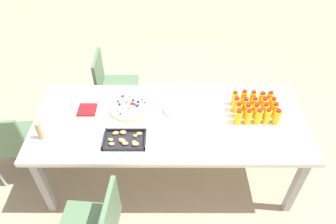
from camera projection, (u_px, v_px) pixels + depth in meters
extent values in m
plane|color=gray|center=(169.00, 173.00, 2.99)|extent=(12.00, 12.00, 0.00)
cube|color=silver|center=(170.00, 121.00, 2.52)|extent=(2.20, 0.91, 0.04)
cube|color=#99999E|center=(273.00, 121.00, 3.04)|extent=(0.06, 0.06, 0.69)
cube|color=#99999E|center=(66.00, 121.00, 3.04)|extent=(0.06, 0.06, 0.69)
cube|color=#99999E|center=(296.00, 186.00, 2.48)|extent=(0.06, 0.06, 0.69)
cube|color=#99999E|center=(44.00, 186.00, 2.49)|extent=(0.06, 0.06, 0.69)
cube|color=#4C6B4C|center=(110.00, 218.00, 1.96)|extent=(0.06, 0.38, 0.38)
cylinder|color=silver|center=(78.00, 223.00, 2.39)|extent=(0.02, 0.02, 0.41)
cube|color=#4C6B4C|center=(119.00, 87.00, 3.26)|extent=(0.41, 0.41, 0.04)
cube|color=#4C6B4C|center=(98.00, 73.00, 3.13)|extent=(0.04, 0.38, 0.38)
cylinder|color=silver|center=(136.00, 96.00, 3.55)|extent=(0.02, 0.02, 0.41)
cylinder|color=silver|center=(134.00, 114.00, 3.31)|extent=(0.02, 0.02, 0.41)
cylinder|color=silver|center=(109.00, 96.00, 3.55)|extent=(0.02, 0.02, 0.41)
cylinder|color=silver|center=(105.00, 115.00, 3.31)|extent=(0.02, 0.02, 0.41)
cube|color=#4C6B4C|center=(12.00, 139.00, 2.72)|extent=(0.45, 0.45, 0.04)
cylinder|color=silver|center=(8.00, 145.00, 2.99)|extent=(0.02, 0.02, 0.41)
cylinder|color=silver|center=(42.00, 142.00, 3.02)|extent=(0.02, 0.02, 0.41)
cylinder|color=silver|center=(35.00, 169.00, 2.78)|extent=(0.02, 0.02, 0.41)
cylinder|color=#F9AC14|center=(269.00, 99.00, 2.60)|extent=(0.06, 0.06, 0.12)
cylinder|color=red|center=(271.00, 93.00, 2.55)|extent=(0.04, 0.04, 0.02)
cylinder|color=#FAAD14|center=(262.00, 99.00, 2.60)|extent=(0.06, 0.06, 0.12)
cylinder|color=red|center=(263.00, 93.00, 2.55)|extent=(0.04, 0.04, 0.02)
cylinder|color=#FAAE14|center=(253.00, 99.00, 2.60)|extent=(0.05, 0.05, 0.13)
cylinder|color=red|center=(254.00, 92.00, 2.55)|extent=(0.04, 0.04, 0.02)
cylinder|color=#FAAB14|center=(243.00, 98.00, 2.60)|extent=(0.06, 0.06, 0.13)
cylinder|color=red|center=(245.00, 91.00, 2.55)|extent=(0.04, 0.04, 0.02)
cylinder|color=#F9AD14|center=(234.00, 99.00, 2.60)|extent=(0.05, 0.05, 0.12)
cylinder|color=red|center=(236.00, 92.00, 2.55)|extent=(0.04, 0.04, 0.02)
cylinder|color=#FAAE14|center=(272.00, 105.00, 2.55)|extent=(0.06, 0.06, 0.12)
cylinder|color=red|center=(274.00, 99.00, 2.50)|extent=(0.04, 0.04, 0.02)
cylinder|color=#F9AC14|center=(264.00, 105.00, 2.54)|extent=(0.06, 0.06, 0.12)
cylinder|color=red|center=(266.00, 99.00, 2.50)|extent=(0.04, 0.04, 0.02)
cylinder|color=#F9AC14|center=(254.00, 105.00, 2.54)|extent=(0.05, 0.05, 0.12)
cylinder|color=red|center=(256.00, 99.00, 2.50)|extent=(0.03, 0.03, 0.02)
cylinder|color=#F9AD14|center=(245.00, 105.00, 2.54)|extent=(0.06, 0.06, 0.12)
cylinder|color=red|center=(246.00, 99.00, 2.50)|extent=(0.04, 0.04, 0.02)
cylinder|color=#F9AE14|center=(236.00, 105.00, 2.54)|extent=(0.06, 0.06, 0.13)
cylinder|color=red|center=(237.00, 98.00, 2.49)|extent=(0.04, 0.04, 0.02)
cylinder|color=#FAAD14|center=(274.00, 111.00, 2.49)|extent=(0.06, 0.06, 0.12)
cylinder|color=red|center=(276.00, 104.00, 2.44)|extent=(0.04, 0.04, 0.02)
cylinder|color=#F9AD14|center=(265.00, 111.00, 2.48)|extent=(0.05, 0.05, 0.13)
cylinder|color=red|center=(267.00, 104.00, 2.43)|extent=(0.04, 0.04, 0.02)
cylinder|color=#F9AD14|center=(256.00, 111.00, 2.49)|extent=(0.06, 0.06, 0.12)
cylinder|color=red|center=(257.00, 105.00, 2.45)|extent=(0.04, 0.04, 0.02)
cylinder|color=#FAAC14|center=(247.00, 111.00, 2.48)|extent=(0.06, 0.06, 0.12)
cylinder|color=red|center=(249.00, 105.00, 2.44)|extent=(0.04, 0.04, 0.02)
cylinder|color=#F9AE14|center=(238.00, 111.00, 2.49)|extent=(0.06, 0.06, 0.12)
cylinder|color=red|center=(239.00, 104.00, 2.44)|extent=(0.04, 0.04, 0.02)
cylinder|color=#F9AC14|center=(277.00, 117.00, 2.43)|extent=(0.06, 0.06, 0.13)
cylinder|color=red|center=(279.00, 111.00, 2.38)|extent=(0.04, 0.04, 0.02)
cylinder|color=#FAAC14|center=(267.00, 117.00, 2.43)|extent=(0.05, 0.05, 0.13)
cylinder|color=red|center=(269.00, 110.00, 2.38)|extent=(0.03, 0.03, 0.02)
cylinder|color=#F9AE14|center=(258.00, 117.00, 2.43)|extent=(0.06, 0.06, 0.12)
cylinder|color=red|center=(260.00, 110.00, 2.39)|extent=(0.04, 0.04, 0.02)
cylinder|color=#FAAC14|center=(248.00, 117.00, 2.43)|extent=(0.06, 0.06, 0.12)
cylinder|color=red|center=(250.00, 111.00, 2.38)|extent=(0.04, 0.04, 0.02)
cylinder|color=#F9AC14|center=(238.00, 117.00, 2.44)|extent=(0.06, 0.06, 0.12)
cylinder|color=red|center=(240.00, 111.00, 2.39)|extent=(0.04, 0.04, 0.02)
cylinder|color=tan|center=(129.00, 108.00, 2.59)|extent=(0.33, 0.33, 0.02)
cylinder|color=white|center=(128.00, 107.00, 2.59)|extent=(0.30, 0.30, 0.01)
sphere|color=#1E1947|center=(120.00, 114.00, 2.51)|extent=(0.02, 0.02, 0.02)
sphere|color=red|center=(132.00, 103.00, 2.60)|extent=(0.03, 0.03, 0.03)
sphere|color=#66B238|center=(129.00, 108.00, 2.56)|extent=(0.02, 0.02, 0.02)
sphere|color=red|center=(145.00, 103.00, 2.61)|extent=(0.02, 0.02, 0.02)
sphere|color=#66B238|center=(140.00, 102.00, 2.62)|extent=(0.02, 0.02, 0.02)
sphere|color=#66B238|center=(130.00, 104.00, 2.60)|extent=(0.02, 0.02, 0.02)
sphere|color=red|center=(123.00, 96.00, 2.67)|extent=(0.03, 0.03, 0.03)
sphere|color=#1E1947|center=(138.00, 102.00, 2.62)|extent=(0.02, 0.02, 0.02)
sphere|color=#66B238|center=(118.00, 111.00, 2.53)|extent=(0.02, 0.02, 0.02)
sphere|color=#1E1947|center=(137.00, 106.00, 2.58)|extent=(0.03, 0.03, 0.03)
sphere|color=red|center=(118.00, 101.00, 2.62)|extent=(0.02, 0.02, 0.02)
sphere|color=red|center=(127.00, 102.00, 2.61)|extent=(0.02, 0.02, 0.02)
sphere|color=red|center=(136.00, 105.00, 2.59)|extent=(0.02, 0.02, 0.02)
sphere|color=red|center=(134.00, 104.00, 2.60)|extent=(0.02, 0.02, 0.02)
sphere|color=#66B238|center=(119.00, 114.00, 2.50)|extent=(0.02, 0.02, 0.02)
sphere|color=#1E1947|center=(119.00, 104.00, 2.59)|extent=(0.02, 0.02, 0.02)
sphere|color=red|center=(138.00, 105.00, 2.58)|extent=(0.02, 0.02, 0.02)
sphere|color=#1E1947|center=(133.00, 100.00, 2.63)|extent=(0.02, 0.02, 0.02)
sphere|color=#66B238|center=(117.00, 115.00, 2.50)|extent=(0.02, 0.02, 0.02)
sphere|color=red|center=(142.00, 100.00, 2.64)|extent=(0.02, 0.02, 0.02)
cube|color=black|center=(125.00, 141.00, 2.33)|extent=(0.32, 0.21, 0.01)
cube|color=black|center=(126.00, 130.00, 2.39)|extent=(0.32, 0.01, 0.03)
cube|color=black|center=(123.00, 149.00, 2.25)|extent=(0.32, 0.01, 0.03)
cube|color=black|center=(145.00, 140.00, 2.32)|extent=(0.01, 0.21, 0.03)
cube|color=black|center=(104.00, 140.00, 2.32)|extent=(0.01, 0.21, 0.03)
ellipsoid|color=tan|center=(112.00, 144.00, 2.28)|extent=(0.04, 0.03, 0.03)
ellipsoid|color=tan|center=(134.00, 142.00, 2.30)|extent=(0.03, 0.02, 0.02)
ellipsoid|color=tan|center=(139.00, 134.00, 2.36)|extent=(0.04, 0.03, 0.03)
ellipsoid|color=tan|center=(135.00, 136.00, 2.35)|extent=(0.04, 0.03, 0.02)
ellipsoid|color=tan|center=(125.00, 143.00, 2.28)|extent=(0.05, 0.03, 0.03)
ellipsoid|color=tan|center=(123.00, 132.00, 2.36)|extent=(0.05, 0.04, 0.03)
ellipsoid|color=tan|center=(135.00, 144.00, 2.28)|extent=(0.05, 0.04, 0.03)
ellipsoid|color=tan|center=(116.00, 133.00, 2.36)|extent=(0.04, 0.03, 0.02)
ellipsoid|color=tan|center=(122.00, 141.00, 2.30)|extent=(0.05, 0.04, 0.03)
ellipsoid|color=tan|center=(115.00, 133.00, 2.36)|extent=(0.04, 0.03, 0.02)
ellipsoid|color=tan|center=(121.00, 139.00, 2.32)|extent=(0.04, 0.03, 0.02)
ellipsoid|color=tan|center=(111.00, 140.00, 2.31)|extent=(0.04, 0.03, 0.02)
cylinder|color=silver|center=(176.00, 110.00, 2.58)|extent=(0.21, 0.21, 0.00)
cylinder|color=silver|center=(176.00, 110.00, 2.58)|extent=(0.21, 0.21, 0.00)
cylinder|color=silver|center=(176.00, 109.00, 2.58)|extent=(0.21, 0.21, 0.00)
cylinder|color=silver|center=(176.00, 109.00, 2.57)|extent=(0.21, 0.21, 0.00)
cylinder|color=silver|center=(176.00, 108.00, 2.57)|extent=(0.21, 0.21, 0.00)
cylinder|color=silver|center=(176.00, 108.00, 2.57)|extent=(0.21, 0.21, 0.00)
cylinder|color=silver|center=(176.00, 107.00, 2.56)|extent=(0.21, 0.21, 0.00)
cylinder|color=silver|center=(176.00, 107.00, 2.56)|extent=(0.21, 0.21, 0.00)
cube|color=red|center=(87.00, 110.00, 2.57)|extent=(0.15, 0.15, 0.02)
cylinder|color=#9E7A56|center=(39.00, 131.00, 2.30)|extent=(0.04, 0.04, 0.16)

